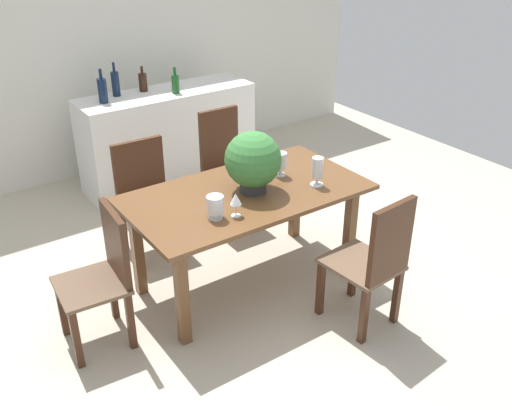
{
  "coord_description": "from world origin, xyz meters",
  "views": [
    {
      "loc": [
        -2.03,
        -3.08,
        2.59
      ],
      "look_at": [
        0.06,
        -0.08,
        0.65
      ],
      "focal_mm": 40.51,
      "sensor_mm": 36.0,
      "label": 1
    }
  ],
  "objects_px": {
    "flower_centerpiece": "(253,161)",
    "crystal_vase_right": "(215,205)",
    "crystal_vase_center_near": "(317,169)",
    "chair_near_right": "(375,260)",
    "chair_head_end": "(104,272)",
    "wine_bottle_tall": "(143,82)",
    "crystal_vase_left": "(281,162)",
    "wine_glass": "(236,200)",
    "wine_bottle_clear": "(175,83)",
    "chair_far_left": "(146,191)",
    "wine_bottle_green": "(115,83)",
    "dining_table": "(246,204)",
    "wine_bottle_amber": "(102,90)",
    "kitchen_counter": "(169,138)",
    "chair_far_right": "(225,164)"
  },
  "relations": [
    {
      "from": "wine_bottle_green",
      "to": "wine_bottle_amber",
      "type": "relative_size",
      "value": 1.02
    },
    {
      "from": "wine_bottle_green",
      "to": "crystal_vase_left",
      "type": "bearing_deg",
      "value": -77.48
    },
    {
      "from": "wine_bottle_green",
      "to": "kitchen_counter",
      "type": "bearing_deg",
      "value": -16.28
    },
    {
      "from": "wine_glass",
      "to": "wine_bottle_green",
      "type": "distance_m",
      "value": 2.32
    },
    {
      "from": "chair_near_right",
      "to": "crystal_vase_right",
      "type": "bearing_deg",
      "value": -46.51
    },
    {
      "from": "crystal_vase_left",
      "to": "crystal_vase_right",
      "type": "bearing_deg",
      "value": -159.12
    },
    {
      "from": "crystal_vase_center_near",
      "to": "crystal_vase_right",
      "type": "xyz_separation_m",
      "value": [
        -0.85,
        0.0,
        -0.03
      ]
    },
    {
      "from": "flower_centerpiece",
      "to": "crystal_vase_right",
      "type": "xyz_separation_m",
      "value": [
        -0.42,
        -0.19,
        -0.14
      ]
    },
    {
      "from": "dining_table",
      "to": "kitchen_counter",
      "type": "height_order",
      "value": "kitchen_counter"
    },
    {
      "from": "chair_near_right",
      "to": "wine_glass",
      "type": "height_order",
      "value": "chair_near_right"
    },
    {
      "from": "crystal_vase_right",
      "to": "wine_bottle_amber",
      "type": "height_order",
      "value": "wine_bottle_amber"
    },
    {
      "from": "dining_table",
      "to": "chair_far_left",
      "type": "height_order",
      "value": "chair_far_left"
    },
    {
      "from": "wine_glass",
      "to": "crystal_vase_center_near",
      "type": "bearing_deg",
      "value": 3.84
    },
    {
      "from": "flower_centerpiece",
      "to": "crystal_vase_left",
      "type": "distance_m",
      "value": 0.35
    },
    {
      "from": "crystal_vase_left",
      "to": "kitchen_counter",
      "type": "height_order",
      "value": "kitchen_counter"
    },
    {
      "from": "chair_head_end",
      "to": "kitchen_counter",
      "type": "relative_size",
      "value": 0.54
    },
    {
      "from": "wine_bottle_tall",
      "to": "crystal_vase_right",
      "type": "bearing_deg",
      "value": -104.17
    },
    {
      "from": "wine_bottle_tall",
      "to": "chair_far_right",
      "type": "bearing_deg",
      "value": -80.33
    },
    {
      "from": "crystal_vase_center_near",
      "to": "chair_near_right",
      "type": "bearing_deg",
      "value": -96.46
    },
    {
      "from": "chair_far_left",
      "to": "wine_bottle_green",
      "type": "bearing_deg",
      "value": 77.76
    },
    {
      "from": "crystal_vase_left",
      "to": "wine_bottle_clear",
      "type": "height_order",
      "value": "wine_bottle_clear"
    },
    {
      "from": "chair_head_end",
      "to": "wine_glass",
      "type": "bearing_deg",
      "value": 77.32
    },
    {
      "from": "crystal_vase_left",
      "to": "wine_bottle_clear",
      "type": "xyz_separation_m",
      "value": [
        0.06,
        1.74,
        0.17
      ]
    },
    {
      "from": "chair_far_right",
      "to": "crystal_vase_left",
      "type": "distance_m",
      "value": 0.89
    },
    {
      "from": "crystal_vase_center_near",
      "to": "flower_centerpiece",
      "type": "bearing_deg",
      "value": 156.03
    },
    {
      "from": "chair_far_left",
      "to": "chair_far_right",
      "type": "xyz_separation_m",
      "value": [
        0.77,
        0.01,
        0.04
      ]
    },
    {
      "from": "crystal_vase_right",
      "to": "chair_near_right",
      "type": "bearing_deg",
      "value": -41.88
    },
    {
      "from": "dining_table",
      "to": "wine_bottle_amber",
      "type": "xyz_separation_m",
      "value": [
        -0.26,
        1.92,
        0.41
      ]
    },
    {
      "from": "flower_centerpiece",
      "to": "crystal_vase_center_near",
      "type": "distance_m",
      "value": 0.48
    },
    {
      "from": "flower_centerpiece",
      "to": "kitchen_counter",
      "type": "xyz_separation_m",
      "value": [
        0.31,
        1.94,
        -0.52
      ]
    },
    {
      "from": "crystal_vase_center_near",
      "to": "wine_bottle_clear",
      "type": "bearing_deg",
      "value": 91.53
    },
    {
      "from": "flower_centerpiece",
      "to": "crystal_vase_left",
      "type": "height_order",
      "value": "flower_centerpiece"
    },
    {
      "from": "crystal_vase_left",
      "to": "wine_glass",
      "type": "xyz_separation_m",
      "value": [
        -0.61,
        -0.33,
        0.01
      ]
    },
    {
      "from": "dining_table",
      "to": "wine_bottle_green",
      "type": "xyz_separation_m",
      "value": [
        -0.08,
        2.05,
        0.41
      ]
    },
    {
      "from": "wine_bottle_tall",
      "to": "wine_bottle_clear",
      "type": "xyz_separation_m",
      "value": [
        0.23,
        -0.24,
        0.0
      ]
    },
    {
      "from": "chair_far_left",
      "to": "kitchen_counter",
      "type": "height_order",
      "value": "kitchen_counter"
    },
    {
      "from": "crystal_vase_left",
      "to": "wine_glass",
      "type": "height_order",
      "value": "crystal_vase_left"
    },
    {
      "from": "wine_glass",
      "to": "wine_bottle_clear",
      "type": "xyz_separation_m",
      "value": [
        0.67,
        2.07,
        0.16
      ]
    },
    {
      "from": "wine_bottle_tall",
      "to": "wine_bottle_amber",
      "type": "bearing_deg",
      "value": -164.76
    },
    {
      "from": "chair_far_left",
      "to": "wine_bottle_amber",
      "type": "relative_size",
      "value": 2.96
    },
    {
      "from": "crystal_vase_right",
      "to": "wine_bottle_tall",
      "type": "xyz_separation_m",
      "value": [
        0.57,
        2.26,
        0.19
      ]
    },
    {
      "from": "wine_bottle_tall",
      "to": "chair_head_end",
      "type": "bearing_deg",
      "value": -121.93
    },
    {
      "from": "chair_head_end",
      "to": "crystal_vase_right",
      "type": "distance_m",
      "value": 0.82
    },
    {
      "from": "crystal_vase_center_near",
      "to": "crystal_vase_right",
      "type": "bearing_deg",
      "value": 179.87
    },
    {
      "from": "chair_head_end",
      "to": "wine_bottle_tall",
      "type": "height_order",
      "value": "wine_bottle_tall"
    },
    {
      "from": "chair_head_end",
      "to": "wine_bottle_tall",
      "type": "xyz_separation_m",
      "value": [
        1.28,
        2.05,
        0.53
      ]
    },
    {
      "from": "dining_table",
      "to": "chair_far_right",
      "type": "height_order",
      "value": "chair_far_right"
    },
    {
      "from": "wine_glass",
      "to": "wine_bottle_amber",
      "type": "distance_m",
      "value": 2.19
    },
    {
      "from": "flower_centerpiece",
      "to": "crystal_vase_right",
      "type": "height_order",
      "value": "flower_centerpiece"
    },
    {
      "from": "chair_head_end",
      "to": "wine_glass",
      "type": "xyz_separation_m",
      "value": [
        0.83,
        -0.25,
        0.37
      ]
    }
  ]
}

